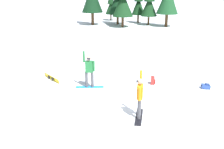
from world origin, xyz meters
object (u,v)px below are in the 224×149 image
(loose_snowboard_near_left, at_px, (51,78))
(backpack_blue, at_px, (206,86))
(pine_tree_leaning, at_px, (139,2))
(backpack_red, at_px, (153,81))
(pine_tree_young, at_px, (149,2))
(pine_tree_tall, at_px, (111,5))
(snowboarder_midground, at_px, (89,70))
(snowboarder_foreground, at_px, (140,97))
(pine_tree_broad, at_px, (123,0))

(loose_snowboard_near_left, bearing_deg, backpack_blue, -6.01)
(loose_snowboard_near_left, distance_m, pine_tree_leaning, 25.27)
(backpack_red, height_order, pine_tree_young, pine_tree_young)
(loose_snowboard_near_left, distance_m, backpack_blue, 8.92)
(pine_tree_tall, relative_size, pine_tree_young, 0.78)
(snowboarder_midground, bearing_deg, backpack_red, 9.90)
(snowboarder_foreground, height_order, backpack_blue, snowboarder_foreground)
(backpack_blue, distance_m, pine_tree_broad, 21.79)
(snowboarder_midground, height_order, loose_snowboard_near_left, snowboarder_midground)
(pine_tree_leaning, xyz_separation_m, pine_tree_broad, (-2.31, -4.16, 0.56))
(backpack_blue, distance_m, pine_tree_young, 23.26)
(snowboarder_midground, bearing_deg, snowboarder_foreground, -51.80)
(loose_snowboard_near_left, height_order, backpack_red, backpack_red)
(snowboarder_foreground, relative_size, pine_tree_tall, 0.46)
(snowboarder_foreground, distance_m, backpack_red, 4.08)
(loose_snowboard_near_left, xyz_separation_m, backpack_blue, (8.87, -0.93, 0.00))
(backpack_blue, distance_m, pine_tree_tall, 28.63)
(snowboarder_foreground, bearing_deg, pine_tree_leaning, 86.91)
(snowboarder_midground, height_order, pine_tree_broad, pine_tree_broad)
(backpack_blue, distance_m, pine_tree_leaning, 25.45)
(backpack_blue, xyz_separation_m, pine_tree_young, (-0.98, 23.05, 2.98))
(backpack_blue, relative_size, pine_tree_leaning, 0.10)
(snowboarder_foreground, distance_m, pine_tree_young, 26.63)
(loose_snowboard_near_left, xyz_separation_m, pine_tree_tall, (2.34, 26.85, 2.31))
(snowboarder_foreground, relative_size, backpack_blue, 3.79)
(snowboarder_foreground, xyz_separation_m, snowboarder_midground, (-2.56, 3.25, 0.01))
(snowboarder_foreground, distance_m, pine_tree_tall, 31.26)
(pine_tree_young, relative_size, pine_tree_broad, 0.88)
(pine_tree_leaning, relative_size, pine_tree_tall, 1.23)
(loose_snowboard_near_left, bearing_deg, snowboarder_foreground, -40.51)
(backpack_red, bearing_deg, pine_tree_leaning, 88.79)
(loose_snowboard_near_left, xyz_separation_m, pine_tree_broad, (4.23, 20.08, 3.42))
(pine_tree_tall, bearing_deg, pine_tree_young, -40.44)
(loose_snowboard_near_left, relative_size, pine_tree_tall, 0.31)
(backpack_blue, xyz_separation_m, pine_tree_broad, (-4.64, 21.02, 3.42))
(snowboarder_foreground, xyz_separation_m, pine_tree_young, (2.89, 26.38, 2.14))
(loose_snowboard_near_left, bearing_deg, snowboarder_midground, -22.64)
(loose_snowboard_near_left, relative_size, pine_tree_leaning, 0.25)
(pine_tree_tall, relative_size, pine_tree_broad, 0.69)
(snowboarder_foreground, xyz_separation_m, pine_tree_leaning, (1.54, 28.51, 2.01))
(snowboarder_midground, bearing_deg, pine_tree_tall, 90.20)
(pine_tree_leaning, xyz_separation_m, pine_tree_tall, (-4.20, 2.60, -0.55))
(backpack_blue, height_order, backpack_red, backpack_red)
(snowboarder_midground, relative_size, pine_tree_young, 0.36)
(snowboarder_foreground, distance_m, pine_tree_broad, 24.50)
(snowboarder_foreground, distance_m, backpack_blue, 5.18)
(pine_tree_young, bearing_deg, snowboarder_foreground, -96.26)
(snowboarder_midground, relative_size, backpack_blue, 3.83)
(backpack_red, xyz_separation_m, pine_tree_broad, (-1.79, 20.47, 3.34))
(backpack_red, height_order, pine_tree_leaning, pine_tree_leaning)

